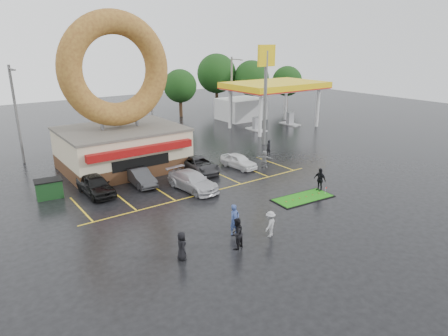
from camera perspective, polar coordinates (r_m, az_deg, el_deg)
ground at (r=27.99m, az=1.92°, el=-5.49°), size 120.00×120.00×0.00m
donut_shop at (r=36.21m, az=-14.67°, el=6.75°), size 10.20×8.70×13.50m
gas_station at (r=55.08m, az=5.13°, el=10.10°), size 12.30×13.65×5.90m
shell_sign at (r=43.40m, az=6.00°, el=12.88°), size 2.20×0.36×10.60m
streetlight_left at (r=41.07m, az=-27.55°, el=7.03°), size 0.40×2.21×9.00m
streetlight_mid at (r=46.12m, az=-10.26°, el=9.74°), size 0.40×2.21×9.00m
streetlight_right at (r=53.19m, az=1.14°, el=11.07°), size 0.40×2.21×9.00m
tree_far_a at (r=65.63m, az=3.93°, el=12.68°), size 5.60×5.60×8.00m
tree_far_b at (r=68.24m, az=8.99°, el=12.16°), size 4.90×4.90×7.00m
tree_far_c at (r=66.33m, az=-1.06°, el=13.34°), size 6.30×6.30×9.00m
tree_far_d at (r=60.51m, az=-6.29°, el=11.56°), size 4.90×4.90×7.00m
car_black at (r=31.29m, az=-17.87°, el=-2.33°), size 1.96×4.49×1.50m
car_dgrey at (r=32.48m, az=-11.92°, el=-1.26°), size 1.50×4.03×1.32m
car_silver at (r=30.85m, az=-4.50°, el=-1.86°), size 2.52×5.04×1.41m
car_grey at (r=34.97m, az=-3.56°, el=0.48°), size 2.52×4.88×1.32m
car_white at (r=36.05m, az=2.10°, el=1.02°), size 1.94×3.91×1.28m
person_blue at (r=23.77m, az=1.53°, el=-7.40°), size 0.76×0.57×1.90m
person_blackjkt at (r=22.29m, az=1.81°, el=-9.35°), size 1.06×0.94×1.80m
person_hoodie at (r=23.76m, az=6.63°, el=-7.95°), size 1.17×0.95×1.58m
person_bystander at (r=21.43m, az=-6.07°, el=-10.99°), size 0.69×0.87×1.57m
person_cameraman at (r=31.29m, az=13.52°, el=-1.62°), size 0.51×1.09×1.82m
person_walker_near at (r=36.31m, az=5.79°, el=1.30°), size 1.25×1.44×1.57m
person_walker_far at (r=40.23m, az=6.37°, el=2.92°), size 0.59×0.40×1.56m
dumpster at (r=31.94m, az=-23.71°, el=-2.79°), size 1.93×1.41×1.30m
putting_green at (r=29.86m, az=11.21°, el=-4.21°), size 4.80×2.37×0.58m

